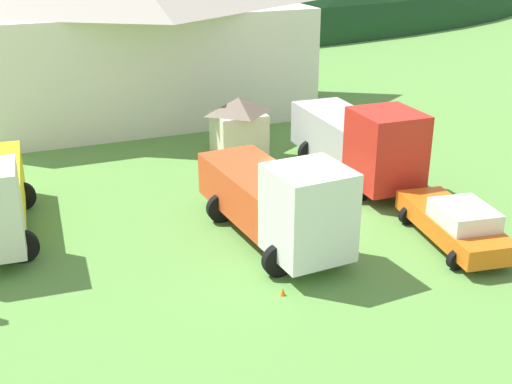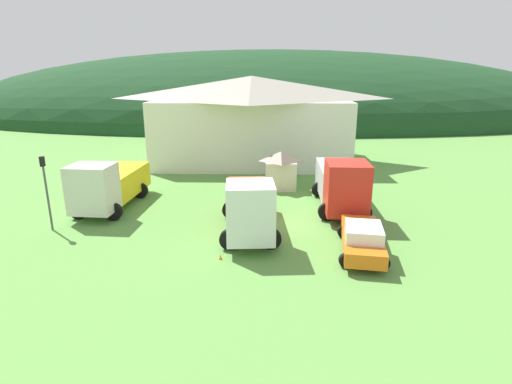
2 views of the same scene
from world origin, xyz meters
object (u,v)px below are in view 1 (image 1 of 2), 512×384
play_shed_cream (239,127)px  crane_truck_red (359,140)px  traffic_cone_mid_row (283,295)px  depot_building (134,38)px  heavy_rig_white (278,200)px  service_pickup_orange (455,223)px  traffic_cone_near_pickup (280,207)px

play_shed_cream → crane_truck_red: crane_truck_red is taller
play_shed_cream → traffic_cone_mid_row: bearing=-105.3°
play_shed_cream → traffic_cone_mid_row: (-3.41, -12.51, -1.52)m
depot_building → heavy_rig_white: size_ratio=2.53×
depot_building → crane_truck_red: bearing=-67.5°
depot_building → heavy_rig_white: bearing=-88.8°
heavy_rig_white → traffic_cone_mid_row: heavy_rig_white is taller
crane_truck_red → service_pickup_orange: bearing=0.9°
play_shed_cream → heavy_rig_white: heavy_rig_white is taller
play_shed_cream → service_pickup_orange: 12.24m
depot_building → traffic_cone_near_pickup: (1.85, -16.58, -4.33)m
heavy_rig_white → crane_truck_red: size_ratio=0.96×
traffic_cone_near_pickup → depot_building: bearing=96.4°
heavy_rig_white → service_pickup_orange: (5.72, -2.41, -0.85)m
crane_truck_red → traffic_cone_near_pickup: crane_truck_red is taller
crane_truck_red → traffic_cone_near_pickup: 4.98m
crane_truck_red → traffic_cone_mid_row: 10.62m
service_pickup_orange → traffic_cone_mid_row: bearing=-74.5°
crane_truck_red → play_shed_cream: bearing=-140.6°
crane_truck_red → traffic_cone_mid_row: (-7.14, -7.65, -1.81)m
crane_truck_red → traffic_cone_near_pickup: bearing=-69.8°
service_pickup_orange → traffic_cone_mid_row: (-7.01, -0.83, -0.83)m
crane_truck_red → depot_building: bearing=-155.6°
depot_building → heavy_rig_white: depot_building is taller
traffic_cone_mid_row → play_shed_cream: bearing=74.7°
play_shed_cream → service_pickup_orange: bearing=-72.9°
play_shed_cream → traffic_cone_mid_row: play_shed_cream is taller
traffic_cone_mid_row → heavy_rig_white: bearing=68.3°
service_pickup_orange → traffic_cone_mid_row: size_ratio=11.32×
depot_building → heavy_rig_white: (0.41, -19.53, -2.65)m
depot_building → traffic_cone_near_pickup: 17.23m
heavy_rig_white → crane_truck_red: 7.32m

